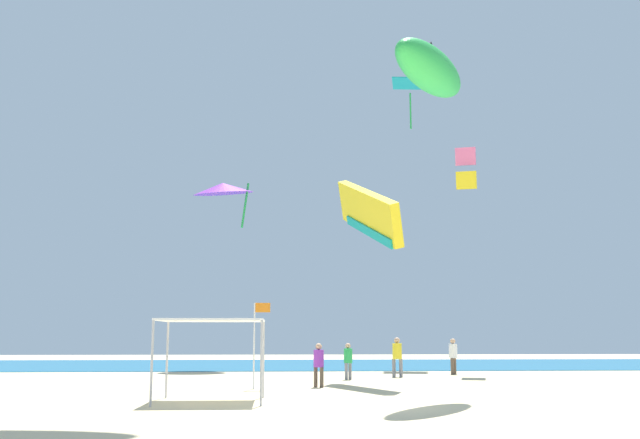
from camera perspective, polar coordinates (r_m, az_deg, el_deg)
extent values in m
cube|color=beige|center=(20.57, 3.28, -14.74)|extent=(110.00, 110.00, 0.10)
cube|color=#1E6B93|center=(49.30, -0.65, -11.48)|extent=(110.00, 19.04, 0.03)
cylinder|color=#B2B2B7|center=(20.67, -13.26, -11.08)|extent=(0.07, 0.07, 2.35)
cylinder|color=#B2B2B7|center=(20.38, -4.69, -11.32)|extent=(0.07, 0.07, 2.35)
cylinder|color=#B2B2B7|center=(23.38, -12.10, -10.88)|extent=(0.07, 0.07, 2.35)
cylinder|color=#B2B2B7|center=(23.13, -4.54, -11.08)|extent=(0.07, 0.07, 2.35)
cube|color=white|center=(21.83, -8.58, -7.95)|extent=(3.09, 2.82, 0.06)
cylinder|color=slate|center=(32.35, 2.11, -12.01)|extent=(0.14, 0.14, 0.73)
cylinder|color=slate|center=(32.58, 2.41, -11.99)|extent=(0.14, 0.14, 0.73)
cylinder|color=green|center=(32.44, 2.25, -10.80)|extent=(0.38, 0.38, 0.63)
sphere|color=tan|center=(32.43, 2.25, -10.03)|extent=(0.24, 0.24, 0.24)
cylinder|color=brown|center=(27.72, -0.35, -12.46)|extent=(0.15, 0.15, 0.75)
cylinder|color=brown|center=(27.53, 0.13, -12.48)|extent=(0.15, 0.15, 0.75)
cylinder|color=purple|center=(27.60, -0.11, -11.02)|extent=(0.39, 0.39, 0.65)
sphere|color=tan|center=(27.59, -0.11, -10.09)|extent=(0.24, 0.24, 0.24)
cylinder|color=slate|center=(34.49, 6.47, -11.70)|extent=(0.16, 0.16, 0.84)
cylinder|color=slate|center=(34.50, 5.91, -11.70)|extent=(0.16, 0.16, 0.84)
cylinder|color=yellow|center=(34.47, 6.17, -10.39)|extent=(0.44, 0.44, 0.73)
sphere|color=tan|center=(34.46, 6.15, -9.56)|extent=(0.27, 0.27, 0.27)
cylinder|color=brown|center=(37.19, 10.50, -11.44)|extent=(0.16, 0.16, 0.81)
cylinder|color=brown|center=(37.49, 10.69, -11.42)|extent=(0.16, 0.16, 0.81)
cylinder|color=white|center=(37.32, 10.56, -10.26)|extent=(0.43, 0.43, 0.71)
sphere|color=tan|center=(37.31, 10.54, -9.51)|extent=(0.27, 0.27, 0.27)
cylinder|color=silver|center=(26.81, -5.28, -9.98)|extent=(0.06, 0.06, 3.13)
cube|color=orange|center=(26.82, -4.58, -7.02)|extent=(0.55, 0.02, 0.35)
cube|color=yellow|center=(30.07, 3.89, 0.61)|extent=(2.19, 6.07, 3.73)
cube|color=teal|center=(29.94, 3.90, -0.93)|extent=(1.46, 4.59, 2.06)
cube|color=teal|center=(49.39, 7.18, 10.72)|extent=(2.76, 2.76, 0.19)
cylinder|color=green|center=(48.77, 7.23, 8.59)|extent=(0.13, 0.13, 2.49)
cube|color=pink|center=(39.26, 11.54, 4.95)|extent=(1.37, 1.50, 1.16)
cube|color=yellow|center=(38.97, 11.60, 3.09)|extent=(1.37, 1.50, 1.16)
cone|color=purple|center=(43.50, -7.74, 2.49)|extent=(4.89, 4.91, 1.21)
cylinder|color=green|center=(42.50, -5.99, 1.14)|extent=(0.48, 0.77, 2.79)
ellipsoid|color=green|center=(25.37, 8.74, 11.74)|extent=(4.21, 5.05, 1.82)
cone|color=black|center=(25.66, 8.69, 13.33)|extent=(1.09, 1.06, 0.72)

